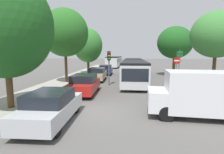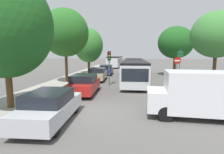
% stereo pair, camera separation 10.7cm
% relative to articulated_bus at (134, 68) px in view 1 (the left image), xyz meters
% --- Properties ---
extents(ground_plane, '(200.00, 200.00, 0.00)m').
position_rel_articulated_bus_xyz_m(ground_plane, '(-2.17, -12.74, -1.39)').
color(ground_plane, '#565451').
extents(kerb_strip_left, '(3.20, 42.56, 0.14)m').
position_rel_articulated_bus_xyz_m(kerb_strip_left, '(-7.85, 3.55, -1.32)').
color(kerb_strip_left, '#9E998E').
rests_on(kerb_strip_left, ground).
extents(articulated_bus, '(2.59, 16.25, 2.41)m').
position_rel_articulated_bus_xyz_m(articulated_bus, '(0.00, 0.00, 0.00)').
color(articulated_bus, silver).
rests_on(articulated_bus, ground).
extents(city_bus_rear, '(2.93, 11.43, 2.44)m').
position_rel_articulated_bus_xyz_m(city_bus_rear, '(-4.16, 19.83, 0.02)').
color(city_bus_rear, silver).
rests_on(city_bus_rear, ground).
extents(queued_car_silver, '(1.94, 4.34, 1.49)m').
position_rel_articulated_bus_xyz_m(queued_car_silver, '(-4.07, -14.38, -0.64)').
color(queued_car_silver, '#B7BABF').
rests_on(queued_car_silver, ground).
extents(queued_car_red, '(2.01, 4.49, 1.54)m').
position_rel_articulated_bus_xyz_m(queued_car_red, '(-4.05, -8.51, -0.61)').
color(queued_car_red, '#B21E19').
rests_on(queued_car_red, ground).
extents(queued_car_tan, '(1.97, 4.41, 1.51)m').
position_rel_articulated_bus_xyz_m(queued_car_tan, '(-4.31, -1.68, -0.62)').
color(queued_car_tan, tan).
rests_on(queued_car_tan, ground).
extents(queued_car_navy, '(1.91, 4.28, 1.47)m').
position_rel_articulated_bus_xyz_m(queued_car_navy, '(-4.09, 4.26, -0.64)').
color(queued_car_navy, navy).
rests_on(queued_car_navy, ground).
extents(white_van, '(5.13, 2.31, 2.31)m').
position_rel_articulated_bus_xyz_m(white_van, '(3.18, -12.98, -0.15)').
color(white_van, silver).
rests_on(white_van, ground).
extents(traffic_light, '(0.37, 0.39, 3.40)m').
position_rel_articulated_bus_xyz_m(traffic_light, '(-2.55, -4.56, 1.11)').
color(traffic_light, '#56595E').
rests_on(traffic_light, ground).
extents(no_entry_sign, '(0.70, 0.08, 2.82)m').
position_rel_articulated_bus_xyz_m(no_entry_sign, '(4.18, -3.86, 0.49)').
color(no_entry_sign, '#56595E').
rests_on(no_entry_sign, ground).
extents(direction_sign_post, '(0.29, 1.39, 3.60)m').
position_rel_articulated_bus_xyz_m(direction_sign_post, '(5.07, -1.39, 1.16)').
color(direction_sign_post, '#56595E').
rests_on(direction_sign_post, ground).
extents(tree_left_near, '(5.07, 5.07, 7.46)m').
position_rel_articulated_bus_xyz_m(tree_left_near, '(-7.18, -12.83, 3.25)').
color(tree_left_near, '#51381E').
rests_on(tree_left_near, ground).
extents(tree_left_mid, '(4.85, 4.85, 7.80)m').
position_rel_articulated_bus_xyz_m(tree_left_mid, '(-7.18, -3.82, 3.80)').
color(tree_left_mid, '#51381E').
rests_on(tree_left_mid, ground).
extents(tree_left_far, '(4.41, 4.41, 6.97)m').
position_rel_articulated_bus_xyz_m(tree_left_far, '(-6.87, 4.63, 3.00)').
color(tree_left_far, '#51381E').
rests_on(tree_left_far, ground).
extents(tree_right_near, '(3.68, 3.68, 6.27)m').
position_rel_articulated_bus_xyz_m(tree_right_near, '(5.88, -7.98, 3.08)').
color(tree_right_near, '#51381E').
rests_on(tree_right_near, ground).
extents(tree_right_mid, '(4.88, 4.88, 6.95)m').
position_rel_articulated_bus_xyz_m(tree_right_mid, '(5.79, 3.88, 3.30)').
color(tree_right_mid, '#51381E').
rests_on(tree_right_mid, ground).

